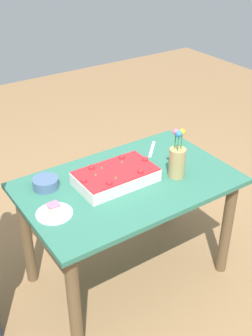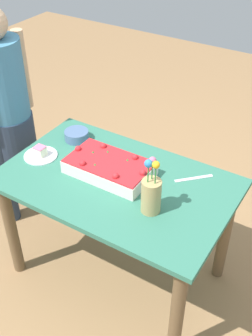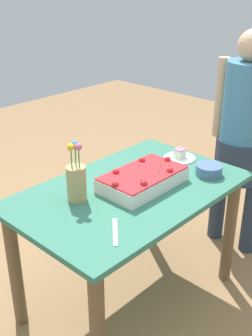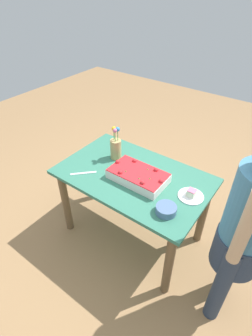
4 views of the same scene
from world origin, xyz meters
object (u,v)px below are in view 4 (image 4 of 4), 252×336
(person_standing, at_px, (246,230))
(cake_knife, at_px, (83,173))
(serving_plate_with_slice, at_px, (191,195))
(fruit_bowl, at_px, (166,210))
(sheet_cake, at_px, (138,176))
(flower_vase, at_px, (116,147))

(person_standing, bearing_deg, cake_knife, 4.17)
(serving_plate_with_slice, distance_m, cake_knife, 0.89)
(fruit_bowl, bearing_deg, sheet_cake, -26.48)
(sheet_cake, bearing_deg, serving_plate_with_slice, -170.13)
(flower_vase, bearing_deg, cake_knife, 77.23)
(serving_plate_with_slice, xyz_separation_m, cake_knife, (0.85, 0.28, -0.01))
(sheet_cake, height_order, serving_plate_with_slice, sheet_cake)
(cake_knife, distance_m, person_standing, 1.28)
(cake_knife, distance_m, flower_vase, 0.37)
(sheet_cake, bearing_deg, cake_knife, 25.90)
(sheet_cake, relative_size, person_standing, 0.31)
(flower_vase, xyz_separation_m, fruit_bowl, (-0.70, 0.32, -0.08))
(cake_knife, height_order, flower_vase, flower_vase)
(fruit_bowl, distance_m, person_standing, 0.51)
(sheet_cake, distance_m, fruit_bowl, 0.40)
(flower_vase, distance_m, person_standing, 1.22)
(serving_plate_with_slice, height_order, fruit_bowl, serving_plate_with_slice)
(sheet_cake, xyz_separation_m, flower_vase, (0.34, -0.14, 0.07))
(flower_vase, bearing_deg, sheet_cake, 157.19)
(serving_plate_with_slice, distance_m, flower_vase, 0.78)
(serving_plate_with_slice, xyz_separation_m, flower_vase, (0.77, -0.07, 0.09))
(flower_vase, relative_size, person_standing, 0.21)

